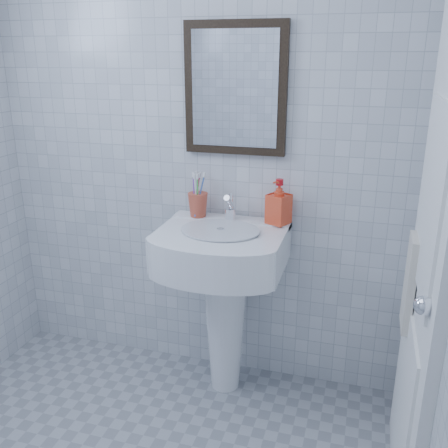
% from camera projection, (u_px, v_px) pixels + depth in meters
% --- Properties ---
extents(wall_back, '(2.20, 0.02, 2.50)m').
position_uv_depth(wall_back, '(197.00, 149.00, 2.54)').
color(wall_back, silver).
rests_on(wall_back, ground).
extents(washbasin, '(0.60, 0.44, 0.93)m').
position_uv_depth(washbasin, '(224.00, 283.00, 2.50)').
color(washbasin, white).
rests_on(washbasin, ground).
extents(faucet, '(0.06, 0.13, 0.14)m').
position_uv_depth(faucet, '(230.00, 209.00, 2.48)').
color(faucet, white).
rests_on(faucet, washbasin).
extents(toothbrush_cup, '(0.13, 0.13, 0.12)m').
position_uv_depth(toothbrush_cup, '(198.00, 205.00, 2.54)').
color(toothbrush_cup, '#BE4A32').
rests_on(toothbrush_cup, washbasin).
extents(soap_dispenser, '(0.13, 0.13, 0.22)m').
position_uv_depth(soap_dispenser, '(279.00, 202.00, 2.42)').
color(soap_dispenser, red).
rests_on(soap_dispenser, washbasin).
extents(wall_mirror, '(0.50, 0.04, 0.62)m').
position_uv_depth(wall_mirror, '(235.00, 89.00, 2.37)').
color(wall_mirror, black).
rests_on(wall_mirror, wall_back).
extents(bathroom_door, '(0.04, 0.80, 2.00)m').
position_uv_depth(bathroom_door, '(429.00, 268.00, 1.75)').
color(bathroom_door, white).
rests_on(bathroom_door, ground).
extents(towel_ring, '(0.01, 0.18, 0.18)m').
position_uv_depth(towel_ring, '(421.00, 240.00, 1.86)').
color(towel_ring, white).
rests_on(towel_ring, wall_right).
extents(hand_towel, '(0.03, 0.16, 0.38)m').
position_uv_depth(hand_towel, '(410.00, 283.00, 1.93)').
color(hand_towel, white).
rests_on(hand_towel, towel_ring).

